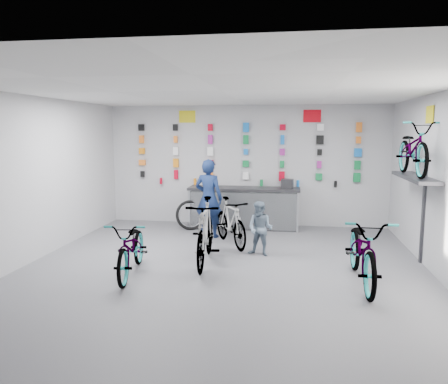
% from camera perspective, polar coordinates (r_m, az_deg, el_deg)
% --- Properties ---
extents(floor, '(8.00, 8.00, 0.00)m').
position_cam_1_polar(floor, '(7.40, -0.46, -10.68)').
color(floor, '#55545A').
rests_on(floor, ground).
extents(ceiling, '(8.00, 8.00, 0.00)m').
position_cam_1_polar(ceiling, '(7.04, -0.49, 13.13)').
color(ceiling, white).
rests_on(ceiling, wall_back).
extents(wall_back, '(7.00, 0.00, 7.00)m').
position_cam_1_polar(wall_back, '(11.01, 2.90, 3.48)').
color(wall_back, silver).
rests_on(wall_back, floor).
extents(wall_front, '(7.00, 0.00, 7.00)m').
position_cam_1_polar(wall_front, '(3.25, -12.05, -7.80)').
color(wall_front, silver).
rests_on(wall_front, floor).
extents(wall_left, '(0.00, 8.00, 8.00)m').
position_cam_1_polar(wall_left, '(8.37, -24.85, 1.29)').
color(wall_left, silver).
rests_on(wall_left, floor).
extents(counter, '(2.70, 0.66, 1.00)m').
position_cam_1_polar(counter, '(10.69, 2.60, -2.14)').
color(counter, black).
rests_on(counter, floor).
extents(merch_wall, '(5.57, 0.08, 1.57)m').
position_cam_1_polar(merch_wall, '(10.91, 3.58, 4.98)').
color(merch_wall, black).
rests_on(merch_wall, wall_back).
extents(wall_bracket, '(0.39, 1.90, 2.00)m').
position_cam_1_polar(wall_bracket, '(8.46, 23.81, 1.17)').
color(wall_bracket, '#333338').
rests_on(wall_bracket, wall_right).
extents(sign_left, '(0.42, 0.02, 0.30)m').
position_cam_1_polar(sign_left, '(11.22, -4.83, 9.78)').
color(sign_left, gold).
rests_on(sign_left, wall_back).
extents(sign_right, '(0.42, 0.02, 0.30)m').
position_cam_1_polar(sign_right, '(10.91, 11.44, 9.70)').
color(sign_right, red).
rests_on(sign_right, wall_back).
extents(sign_side, '(0.02, 0.40, 0.30)m').
position_cam_1_polar(sign_side, '(8.45, 25.28, 9.14)').
color(sign_side, gold).
rests_on(sign_side, wall_right).
extents(bike_left, '(0.89, 1.87, 0.94)m').
position_cam_1_polar(bike_left, '(7.39, -11.93, -7.07)').
color(bike_left, gray).
rests_on(bike_left, floor).
extents(bike_center, '(0.69, 2.00, 1.18)m').
position_cam_1_polar(bike_center, '(7.79, -2.47, -5.22)').
color(bike_center, gray).
rests_on(bike_center, floor).
extents(bike_right, '(0.76, 2.09, 1.09)m').
position_cam_1_polar(bike_right, '(7.14, 17.72, -7.20)').
color(bike_right, gray).
rests_on(bike_right, floor).
extents(bike_service, '(1.21, 1.67, 0.99)m').
position_cam_1_polar(bike_service, '(9.06, 0.86, -3.94)').
color(bike_service, gray).
rests_on(bike_service, floor).
extents(bike_wall, '(0.63, 1.80, 0.95)m').
position_cam_1_polar(bike_wall, '(8.40, 23.52, 5.18)').
color(bike_wall, gray).
rests_on(bike_wall, wall_bracket).
extents(clerk, '(0.71, 0.54, 1.75)m').
position_cam_1_polar(clerk, '(9.74, -2.01, -0.82)').
color(clerk, '#101F46').
rests_on(clerk, floor).
extents(customer, '(0.61, 0.54, 1.05)m').
position_cam_1_polar(customer, '(8.35, 4.77, -4.80)').
color(customer, slate).
rests_on(customer, floor).
extents(spare_wheel, '(0.76, 0.50, 0.72)m').
position_cam_1_polar(spare_wheel, '(10.56, -4.39, -3.02)').
color(spare_wheel, black).
rests_on(spare_wheel, floor).
extents(register, '(0.31, 0.32, 0.22)m').
position_cam_1_polar(register, '(10.54, 8.26, 1.07)').
color(register, black).
rests_on(register, counter).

